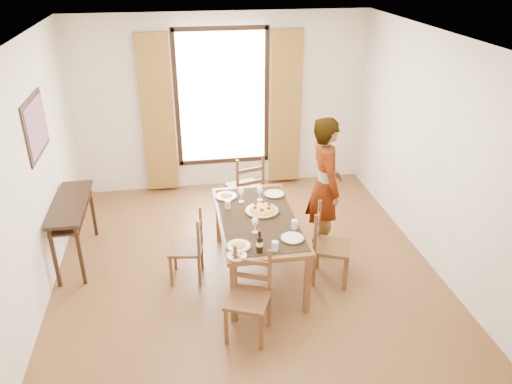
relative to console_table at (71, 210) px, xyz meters
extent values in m
plane|color=#592A1C|center=(2.03, -0.60, -0.68)|extent=(5.00, 5.00, 0.00)
cube|color=white|center=(2.03, 1.90, 0.67)|extent=(4.50, 0.10, 2.70)
cube|color=white|center=(2.03, -3.10, 0.67)|extent=(4.50, 0.10, 2.70)
cube|color=white|center=(-0.22, -0.60, 0.67)|extent=(0.10, 5.00, 2.70)
cube|color=white|center=(4.28, -0.60, 0.67)|extent=(0.10, 5.00, 2.70)
cube|color=white|center=(2.03, -0.60, 2.04)|extent=(4.50, 5.00, 0.04)
cube|color=white|center=(2.03, 1.87, 0.77)|extent=(1.30, 0.04, 2.00)
cube|color=olive|center=(1.05, 1.81, 0.57)|extent=(0.48, 0.10, 2.40)
cube|color=olive|center=(3.01, 1.81, 0.57)|extent=(0.48, 0.10, 2.40)
cube|color=black|center=(-0.21, 0.00, 1.07)|extent=(0.02, 0.86, 0.66)
cube|color=red|center=(-0.20, 0.00, 1.07)|extent=(0.01, 0.76, 0.56)
cube|color=black|center=(0.00, 0.00, 0.10)|extent=(0.38, 1.20, 0.04)
cube|color=black|center=(0.00, 0.00, -0.02)|extent=(0.34, 1.10, 0.03)
cube|color=black|center=(-0.14, -0.55, -0.30)|extent=(0.04, 0.04, 0.76)
cube|color=black|center=(-0.14, 0.55, -0.30)|extent=(0.04, 0.04, 0.76)
cube|color=black|center=(0.14, -0.55, -0.30)|extent=(0.04, 0.04, 0.76)
cube|color=black|center=(0.14, 0.55, -0.30)|extent=(0.04, 0.04, 0.76)
cube|color=brown|center=(2.16, -0.66, 0.04)|extent=(0.90, 1.69, 0.05)
cube|color=black|center=(2.16, -0.66, 0.07)|extent=(0.83, 1.56, 0.01)
cube|color=brown|center=(1.77, -1.45, -0.33)|extent=(0.06, 0.06, 0.70)
cube|color=brown|center=(1.77, 0.13, -0.33)|extent=(0.06, 0.06, 0.70)
cube|color=brown|center=(2.55, -1.45, -0.33)|extent=(0.06, 0.06, 0.70)
cube|color=brown|center=(2.55, 0.13, -0.33)|extent=(0.06, 0.06, 0.70)
cube|color=brown|center=(1.32, -0.62, -0.28)|extent=(0.43, 0.43, 0.04)
cube|color=brown|center=(1.19, -0.44, -0.48)|extent=(0.04, 0.04, 0.40)
cube|color=brown|center=(1.50, -0.49, -0.48)|extent=(0.04, 0.04, 0.40)
cube|color=brown|center=(1.14, -0.76, -0.48)|extent=(0.04, 0.04, 0.40)
cube|color=brown|center=(1.45, -0.81, -0.48)|extent=(0.04, 0.04, 0.40)
cube|color=brown|center=(1.51, -0.49, -0.06)|extent=(0.03, 0.03, 0.45)
cube|color=brown|center=(1.46, -0.81, -0.06)|extent=(0.03, 0.03, 0.45)
cube|color=brown|center=(1.49, -0.65, -0.15)|extent=(0.07, 0.32, 0.04)
cube|color=brown|center=(1.49, -0.65, 0.01)|extent=(0.07, 0.32, 0.04)
cube|color=brown|center=(2.20, 0.72, -0.21)|extent=(0.54, 0.54, 0.04)
cube|color=brown|center=(2.33, 0.95, -0.45)|extent=(0.04, 0.04, 0.47)
cube|color=brown|center=(2.43, 0.58, -0.45)|extent=(0.04, 0.04, 0.47)
cube|color=brown|center=(1.97, 0.85, -0.45)|extent=(0.04, 0.04, 0.47)
cube|color=brown|center=(2.07, 0.48, -0.45)|extent=(0.04, 0.04, 0.47)
cube|color=brown|center=(2.44, 0.57, 0.05)|extent=(0.04, 0.04, 0.53)
cube|color=brown|center=(2.07, 0.47, 0.05)|extent=(0.04, 0.04, 0.53)
cube|color=brown|center=(2.25, 0.52, -0.05)|extent=(0.37, 0.13, 0.05)
cube|color=brown|center=(2.25, 0.52, 0.13)|extent=(0.37, 0.13, 0.05)
cube|color=brown|center=(1.88, -1.70, -0.25)|extent=(0.53, 0.53, 0.04)
cube|color=brown|center=(1.65, -1.79, -0.47)|extent=(0.04, 0.04, 0.43)
cube|color=brown|center=(1.79, -1.47, -0.47)|extent=(0.04, 0.04, 0.43)
cube|color=brown|center=(1.97, -1.92, -0.47)|extent=(0.04, 0.04, 0.43)
cube|color=brown|center=(2.11, -1.60, -0.47)|extent=(0.04, 0.04, 0.43)
cube|color=brown|center=(1.79, -1.46, -0.01)|extent=(0.03, 0.03, 0.48)
cube|color=brown|center=(2.11, -1.60, -0.01)|extent=(0.03, 0.03, 0.48)
cube|color=brown|center=(1.95, -1.53, -0.11)|extent=(0.33, 0.16, 0.05)
cube|color=brown|center=(1.95, -1.53, 0.07)|extent=(0.33, 0.16, 0.05)
cube|color=brown|center=(2.97, -0.93, -0.24)|extent=(0.54, 0.54, 0.04)
cube|color=brown|center=(3.07, -1.16, -0.46)|extent=(0.04, 0.04, 0.44)
cube|color=brown|center=(2.74, -1.02, -0.46)|extent=(0.04, 0.04, 0.44)
cube|color=brown|center=(3.20, -0.83, -0.46)|extent=(0.04, 0.04, 0.44)
cube|color=brown|center=(2.88, -0.70, -0.46)|extent=(0.04, 0.04, 0.44)
cube|color=brown|center=(2.73, -1.02, 0.00)|extent=(0.04, 0.04, 0.49)
cube|color=brown|center=(2.87, -0.69, 0.00)|extent=(0.04, 0.04, 0.49)
cube|color=brown|center=(2.80, -0.86, -0.10)|extent=(0.16, 0.34, 0.05)
cube|color=brown|center=(2.80, -0.86, 0.08)|extent=(0.16, 0.34, 0.05)
imported|color=#919399|center=(3.06, -0.25, 0.20)|extent=(0.67, 0.45, 1.77)
cylinder|color=silver|center=(2.51, -0.97, 0.12)|extent=(0.07, 0.07, 0.10)
cylinder|color=silver|center=(1.84, -0.38, 0.12)|extent=(0.07, 0.07, 0.10)
cylinder|color=silver|center=(2.21, -1.36, 0.12)|extent=(0.07, 0.07, 0.10)
camera|label=1|loc=(1.32, -5.54, 2.85)|focal=35.00mm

